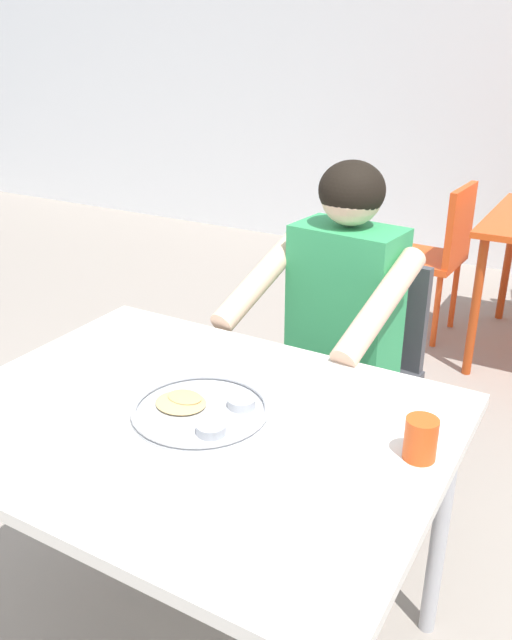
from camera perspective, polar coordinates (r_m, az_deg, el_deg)
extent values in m
cube|color=silver|center=(1.51, -5.73, -8.82)|extent=(1.14, 0.88, 0.03)
cylinder|color=#B2B2B7|center=(2.23, -10.53, -8.80)|extent=(0.04, 0.04, 0.71)
cylinder|color=#B2B2B7|center=(1.85, 15.88, -17.12)|extent=(0.04, 0.04, 0.71)
cylinder|color=#B7BABF|center=(1.51, -4.88, -8.07)|extent=(0.32, 0.32, 0.01)
torus|color=#B7BABF|center=(1.50, -4.89, -7.71)|extent=(0.32, 0.32, 0.01)
cylinder|color=#B2B5BA|center=(1.42, -3.95, -9.52)|extent=(0.07, 0.07, 0.02)
cylinder|color=#C65119|center=(1.42, -3.96, -9.37)|extent=(0.06, 0.06, 0.01)
cylinder|color=#B2B5BA|center=(1.51, -1.27, -7.27)|extent=(0.07, 0.07, 0.02)
cylinder|color=#B77F23|center=(1.51, -1.27, -7.12)|extent=(0.06, 0.06, 0.01)
ellipsoid|color=tan|center=(1.53, -6.62, -7.22)|extent=(0.12, 0.11, 0.01)
ellipsoid|color=tan|center=(1.54, -6.27, -6.73)|extent=(0.09, 0.07, 0.01)
cylinder|color=#D84C19|center=(1.38, 14.26, -10.08)|extent=(0.07, 0.07, 0.09)
cylinder|color=#593319|center=(1.36, 14.37, -9.12)|extent=(0.06, 0.06, 0.02)
cube|color=#3F3F44|center=(2.32, 7.89, -5.57)|extent=(0.45, 0.48, 0.04)
cube|color=#3F3F44|center=(2.39, 10.50, 0.87)|extent=(0.38, 0.08, 0.39)
cylinder|color=#3F3F44|center=(2.24, 9.05, -13.45)|extent=(0.03, 0.03, 0.40)
cylinder|color=#3F3F44|center=(2.37, 1.99, -10.84)|extent=(0.03, 0.03, 0.40)
cylinder|color=#3F3F44|center=(2.51, 12.86, -9.32)|extent=(0.03, 0.03, 0.40)
cylinder|color=#3F3F44|center=(2.63, 6.38, -7.24)|extent=(0.03, 0.03, 0.40)
cylinder|color=#3C3C3C|center=(2.04, 5.23, -16.82)|extent=(0.10, 0.10, 0.44)
cylinder|color=#3C3C3C|center=(2.03, 8.44, -8.15)|extent=(0.16, 0.41, 0.12)
cylinder|color=#3C3C3C|center=(2.17, -1.77, -13.87)|extent=(0.10, 0.10, 0.44)
cylinder|color=#3C3C3C|center=(2.16, 1.39, -5.79)|extent=(0.16, 0.41, 0.12)
cube|color=#339959|center=(2.14, 7.83, 1.35)|extent=(0.36, 0.23, 0.52)
cylinder|color=beige|center=(1.86, 10.87, 1.24)|extent=(0.12, 0.46, 0.25)
cylinder|color=beige|center=(2.06, 0.55, 3.79)|extent=(0.12, 0.46, 0.25)
sphere|color=beige|center=(2.03, 8.39, 10.82)|extent=(0.19, 0.19, 0.19)
ellipsoid|color=black|center=(2.03, 8.42, 11.21)|extent=(0.21, 0.20, 0.18)
cylinder|color=#B33D14|center=(3.28, 18.68, 1.00)|extent=(0.04, 0.04, 0.70)
cylinder|color=#B33D14|center=(4.04, 21.21, 4.79)|extent=(0.04, 0.04, 0.70)
cube|color=#E24B1A|center=(3.70, 14.27, 5.26)|extent=(0.43, 0.41, 0.04)
cube|color=#E24B1A|center=(3.59, 17.48, 7.97)|extent=(0.05, 0.37, 0.40)
cylinder|color=#E24B1A|center=(3.68, 10.72, 1.84)|extent=(0.03, 0.03, 0.41)
cylinder|color=#E24B1A|center=(3.96, 12.47, 3.22)|extent=(0.03, 0.03, 0.41)
cylinder|color=#E24B1A|center=(3.59, 15.55, 0.76)|extent=(0.03, 0.03, 0.41)
cylinder|color=#E24B1A|center=(3.87, 17.00, 2.24)|extent=(0.03, 0.03, 0.41)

